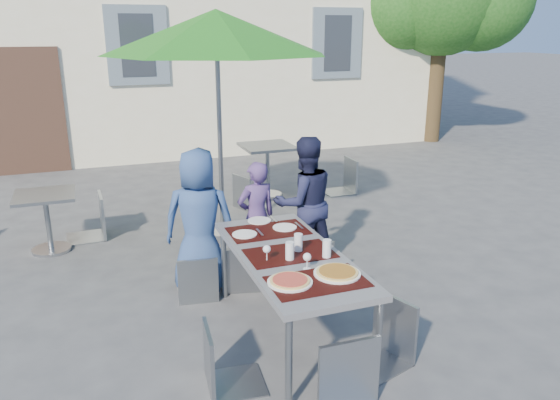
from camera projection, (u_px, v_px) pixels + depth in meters
name	position (u px, v px, depth m)	size (l,w,h in m)	color
dining_table	(290.00, 260.00, 4.45)	(0.80, 1.85, 0.76)	#46474C
pizza_near_left	(290.00, 281.00, 3.91)	(0.33, 0.33, 0.03)	white
pizza_near_right	(337.00, 273.00, 4.04)	(0.35, 0.35, 0.03)	white
glassware	(301.00, 249.00, 4.33)	(0.54, 0.42, 0.15)	silver
place_settings	(263.00, 227.00, 4.99)	(0.65, 0.52, 0.01)	white
child_0	(199.00, 221.00, 5.28)	(0.70, 0.46, 1.43)	#2E497F
child_1	(257.00, 217.00, 5.75)	(0.44, 0.29, 1.20)	#523976
child_2	(304.00, 203.00, 5.83)	(0.70, 0.40, 1.43)	#1B1E3D
chair_0	(196.00, 251.00, 5.13)	(0.43, 0.43, 0.86)	gray
chair_1	(245.00, 241.00, 5.33)	(0.47, 0.47, 0.89)	gray
chair_2	(313.00, 238.00, 5.40)	(0.49, 0.49, 0.88)	gray
chair_3	(221.00, 322.00, 3.83)	(0.44, 0.44, 0.91)	gray
chair_4	(388.00, 295.00, 4.15)	(0.54, 0.53, 0.96)	gray
chair_5	(358.00, 341.00, 3.48)	(0.45, 0.46, 1.01)	gray
patio_umbrella	(216.00, 34.00, 6.09)	(2.60, 2.60, 2.70)	#ACAEB4
cafe_table_0	(47.00, 214.00, 6.27)	(0.66, 0.66, 0.70)	#ACAEB4
bg_chair_r_0	(90.00, 190.00, 6.66)	(0.47, 0.47, 1.03)	#939A9E
cafe_table_1	(267.00, 160.00, 8.32)	(0.76, 0.76, 0.81)	#ACAEB4
bg_chair_l_1	(247.00, 171.00, 7.77)	(0.54, 0.54, 0.94)	gray
bg_chair_r_1	(345.00, 155.00, 8.54)	(0.46, 0.46, 1.01)	gray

